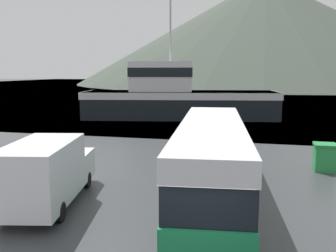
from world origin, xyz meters
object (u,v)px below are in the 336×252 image
object	(u,v)px
tour_bus	(211,157)
delivery_van	(48,171)
fishing_boat	(176,97)
small_boat	(160,106)
storage_bin	(325,157)

from	to	relation	value
tour_bus	delivery_van	size ratio (longest dim) A/B	1.93
delivery_van	fishing_boat	size ratio (longest dim) A/B	0.30
delivery_van	small_boat	bearing A→B (deg)	86.15
fishing_boat	tour_bus	bearing A→B (deg)	4.86
fishing_boat	small_boat	bearing A→B (deg)	-164.54
storage_bin	small_boat	bearing A→B (deg)	120.19
tour_bus	storage_bin	distance (m)	7.91
storage_bin	small_boat	size ratio (longest dim) A/B	0.22
storage_bin	delivery_van	bearing A→B (deg)	-144.87
fishing_boat	small_boat	xyz separation A→B (m)	(-4.10, 8.42, -1.81)
fishing_boat	small_boat	distance (m)	9.54
small_boat	storage_bin	bearing A→B (deg)	-50.25
tour_bus	fishing_boat	size ratio (longest dim) A/B	0.58
storage_bin	fishing_boat	bearing A→B (deg)	121.90
delivery_van	fishing_boat	distance (m)	27.50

